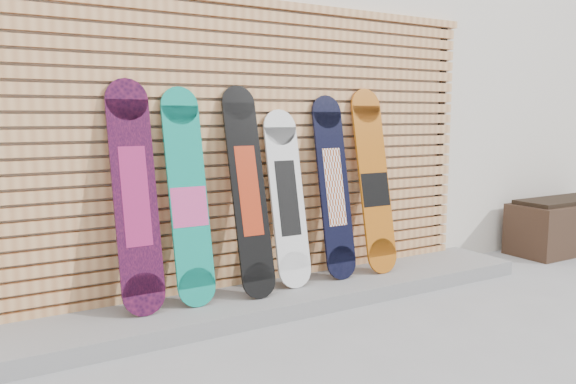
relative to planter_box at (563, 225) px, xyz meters
name	(u,v)px	position (x,y,z in m)	size (l,w,h in m)	color
ground	(340,332)	(-3.36, -0.65, -0.28)	(80.00, 80.00, 0.00)	gray
building	(204,84)	(-2.86, 2.85, 1.52)	(12.00, 5.00, 3.60)	beige
concrete_step	(271,299)	(-3.51, 0.03, -0.22)	(4.60, 0.70, 0.12)	slate
slat_wall	(252,144)	(-3.51, 0.32, 0.93)	(4.26, 0.08, 2.29)	tan
planter_box	(563,225)	(0.00, 0.00, 0.00)	(1.26, 0.53, 0.57)	#2F1F15
snowboard_0	(135,196)	(-4.47, 0.13, 0.62)	(0.29, 0.33, 1.56)	black
snowboard_1	(188,198)	(-4.11, 0.13, 0.58)	(0.27, 0.33, 1.51)	#0D8671
snowboard_2	(248,191)	(-3.66, 0.10, 0.60)	(0.26, 0.40, 1.53)	black
snowboard_3	(287,198)	(-3.30, 0.14, 0.52)	(0.28, 0.31, 1.36)	silver
snowboard_4	(334,187)	(-2.86, 0.14, 0.58)	(0.27, 0.31, 1.47)	black
snowboard_5	(374,182)	(-2.46, 0.12, 0.60)	(0.29, 0.34, 1.54)	#AB5712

